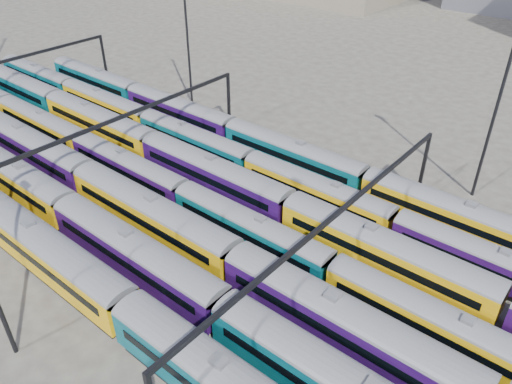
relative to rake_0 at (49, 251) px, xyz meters
The scene contains 12 objects.
ground 18.53m from the rake_0, 55.06° to the left, with size 500.00×500.00×0.00m, color #3C3833.
rake_0 is the anchor object (origin of this frame).
rake_1 7.83m from the rake_0, 39.68° to the left, with size 152.54×3.19×5.37m.
rake_2 13.40m from the rake_0, 131.75° to the left, with size 135.97×3.31×5.60m.
rake_3 16.92m from the rake_0, 117.49° to the left, with size 133.59×2.79×4.69m.
rake_4 20.07m from the rake_0, 85.37° to the left, with size 152.72×3.19×5.38m.
rake_5 27.99m from the rake_0, 63.28° to the left, with size 133.70×2.79×4.69m.
rake_6 33.99m from the rake_0, 61.97° to the left, with size 122.60×2.99×5.03m.
gantry_1 18.18m from the rake_0, 122.40° to the left, with size 0.35×40.35×8.03m.
gantry_2 25.68m from the rake_0, 36.22° to the left, with size 0.35×40.35×8.03m.
mast_1 43.27m from the rake_0, 117.81° to the left, with size 1.40×0.50×25.60m.
mast_3 47.88m from the rake_0, 56.84° to the left, with size 1.40×0.50×25.60m.
Camera 1 is at (26.61, -30.13, 32.45)m, focal length 35.00 mm.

